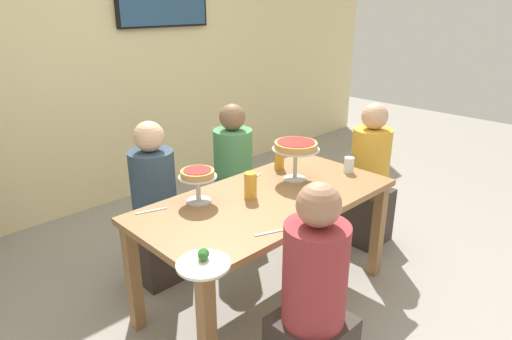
{
  "coord_description": "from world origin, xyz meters",
  "views": [
    {
      "loc": [
        -1.78,
        -1.73,
        1.87
      ],
      "look_at": [
        0.0,
        0.1,
        0.89
      ],
      "focal_mm": 31.15,
      "sensor_mm": 36.0,
      "label": 1
    }
  ],
  "objects_px": {
    "diner_near_left": "(313,312)",
    "beer_glass_amber_tall": "(250,185)",
    "salad_plate_near_diner": "(319,201)",
    "water_glass_clear_near": "(349,165)",
    "deep_dish_pizza_stand": "(296,148)",
    "personal_pizza_stand": "(198,178)",
    "salad_plate_far_diner": "(203,262)",
    "diner_far_right": "(234,186)",
    "diner_far_left": "(156,215)",
    "beer_glass_amber_short": "(279,159)",
    "cutlery_fork_near": "(151,211)",
    "cutlery_fork_far": "(271,232)",
    "cutlery_knife_near": "(253,178)",
    "dining_table": "(267,211)",
    "diner_head_east": "(368,185)"
  },
  "relations": [
    {
      "from": "salad_plate_near_diner",
      "to": "salad_plate_far_diner",
      "type": "height_order",
      "value": "salad_plate_near_diner"
    },
    {
      "from": "diner_far_left",
      "to": "cutlery_fork_far",
      "type": "xyz_separation_m",
      "value": [
        0.06,
        -1.04,
        0.25
      ]
    },
    {
      "from": "diner_near_left",
      "to": "beer_glass_amber_short",
      "type": "height_order",
      "value": "diner_near_left"
    },
    {
      "from": "deep_dish_pizza_stand",
      "to": "water_glass_clear_near",
      "type": "bearing_deg",
      "value": -24.95
    },
    {
      "from": "dining_table",
      "to": "diner_far_right",
      "type": "bearing_deg",
      "value": 63.69
    },
    {
      "from": "beer_glass_amber_tall",
      "to": "cutlery_fork_near",
      "type": "xyz_separation_m",
      "value": [
        -0.54,
        0.26,
        -0.08
      ]
    },
    {
      "from": "salad_plate_near_diner",
      "to": "water_glass_clear_near",
      "type": "distance_m",
      "value": 0.59
    },
    {
      "from": "beer_glass_amber_short",
      "to": "water_glass_clear_near",
      "type": "distance_m",
      "value": 0.49
    },
    {
      "from": "diner_far_left",
      "to": "cutlery_fork_near",
      "type": "bearing_deg",
      "value": -32.95
    },
    {
      "from": "diner_near_left",
      "to": "diner_head_east",
      "type": "height_order",
      "value": "same"
    },
    {
      "from": "dining_table",
      "to": "diner_far_left",
      "type": "xyz_separation_m",
      "value": [
        -0.36,
        0.71,
        -0.15
      ]
    },
    {
      "from": "deep_dish_pizza_stand",
      "to": "water_glass_clear_near",
      "type": "xyz_separation_m",
      "value": [
        0.37,
        -0.17,
        -0.17
      ]
    },
    {
      "from": "diner_head_east",
      "to": "deep_dish_pizza_stand",
      "type": "height_order",
      "value": "diner_head_east"
    },
    {
      "from": "personal_pizza_stand",
      "to": "diner_far_right",
      "type": "bearing_deg",
      "value": 34.69
    },
    {
      "from": "deep_dish_pizza_stand",
      "to": "diner_near_left",
      "type": "bearing_deg",
      "value": -133.81
    },
    {
      "from": "salad_plate_far_diner",
      "to": "cutlery_fork_near",
      "type": "bearing_deg",
      "value": 78.86
    },
    {
      "from": "diner_far_left",
      "to": "cutlery_fork_near",
      "type": "xyz_separation_m",
      "value": [
        -0.25,
        -0.39,
        0.25
      ]
    },
    {
      "from": "diner_far_left",
      "to": "cutlery_fork_near",
      "type": "distance_m",
      "value": 0.53
    },
    {
      "from": "cutlery_fork_far",
      "to": "water_glass_clear_near",
      "type": "bearing_deg",
      "value": 34.28
    },
    {
      "from": "personal_pizza_stand",
      "to": "salad_plate_far_diner",
      "type": "relative_size",
      "value": 0.91
    },
    {
      "from": "diner_far_right",
      "to": "salad_plate_near_diner",
      "type": "bearing_deg",
      "value": -11.65
    },
    {
      "from": "dining_table",
      "to": "diner_near_left",
      "type": "relative_size",
      "value": 1.43
    },
    {
      "from": "deep_dish_pizza_stand",
      "to": "cutlery_fork_near",
      "type": "distance_m",
      "value": 1.01
    },
    {
      "from": "salad_plate_far_diner",
      "to": "beer_glass_amber_short",
      "type": "bearing_deg",
      "value": 27.73
    },
    {
      "from": "diner_near_left",
      "to": "water_glass_clear_near",
      "type": "height_order",
      "value": "diner_near_left"
    },
    {
      "from": "salad_plate_near_diner",
      "to": "cutlery_knife_near",
      "type": "relative_size",
      "value": 1.23
    },
    {
      "from": "cutlery_fork_far",
      "to": "cutlery_knife_near",
      "type": "bearing_deg",
      "value": 74.64
    },
    {
      "from": "diner_far_left",
      "to": "water_glass_clear_near",
      "type": "bearing_deg",
      "value": 52.81
    },
    {
      "from": "personal_pizza_stand",
      "to": "cutlery_fork_near",
      "type": "height_order",
      "value": "personal_pizza_stand"
    },
    {
      "from": "cutlery_fork_near",
      "to": "cutlery_fork_far",
      "type": "distance_m",
      "value": 0.72
    },
    {
      "from": "diner_far_left",
      "to": "deep_dish_pizza_stand",
      "type": "bearing_deg",
      "value": 47.55
    },
    {
      "from": "salad_plate_near_diner",
      "to": "beer_glass_amber_short",
      "type": "bearing_deg",
      "value": 65.16
    },
    {
      "from": "beer_glass_amber_short",
      "to": "water_glass_clear_near",
      "type": "bearing_deg",
      "value": -52.93
    },
    {
      "from": "salad_plate_near_diner",
      "to": "water_glass_clear_near",
      "type": "height_order",
      "value": "water_glass_clear_near"
    },
    {
      "from": "diner_far_right",
      "to": "salad_plate_near_diner",
      "type": "relative_size",
      "value": 5.18
    },
    {
      "from": "dining_table",
      "to": "cutlery_fork_far",
      "type": "relative_size",
      "value": 9.13
    },
    {
      "from": "dining_table",
      "to": "diner_near_left",
      "type": "height_order",
      "value": "diner_near_left"
    },
    {
      "from": "dining_table",
      "to": "beer_glass_amber_short",
      "type": "height_order",
      "value": "beer_glass_amber_short"
    },
    {
      "from": "dining_table",
      "to": "beer_glass_amber_tall",
      "type": "xyz_separation_m",
      "value": [
        -0.08,
        0.07,
        0.18
      ]
    },
    {
      "from": "cutlery_fork_near",
      "to": "salad_plate_near_diner",
      "type": "bearing_deg",
      "value": 159.66
    },
    {
      "from": "diner_near_left",
      "to": "cutlery_fork_far",
      "type": "distance_m",
      "value": 0.45
    },
    {
      "from": "water_glass_clear_near",
      "to": "cutlery_fork_near",
      "type": "xyz_separation_m",
      "value": [
        -1.32,
        0.43,
        -0.05
      ]
    },
    {
      "from": "diner_head_east",
      "to": "cutlery_knife_near",
      "type": "bearing_deg",
      "value": -16.46
    },
    {
      "from": "deep_dish_pizza_stand",
      "to": "cutlery_fork_near",
      "type": "bearing_deg",
      "value": 165.09
    },
    {
      "from": "deep_dish_pizza_stand",
      "to": "personal_pizza_stand",
      "type": "xyz_separation_m",
      "value": [
        -0.68,
        0.17,
        -0.07
      ]
    },
    {
      "from": "water_glass_clear_near",
      "to": "cutlery_fork_far",
      "type": "relative_size",
      "value": 0.6
    },
    {
      "from": "dining_table",
      "to": "salad_plate_far_diner",
      "type": "relative_size",
      "value": 6.55
    },
    {
      "from": "diner_near_left",
      "to": "diner_far_right",
      "type": "xyz_separation_m",
      "value": [
        0.75,
        1.41,
        0.0
      ]
    },
    {
      "from": "diner_near_left",
      "to": "beer_glass_amber_tall",
      "type": "distance_m",
      "value": 0.88
    },
    {
      "from": "diner_far_left",
      "to": "beer_glass_amber_short",
      "type": "distance_m",
      "value": 0.94
    }
  ]
}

